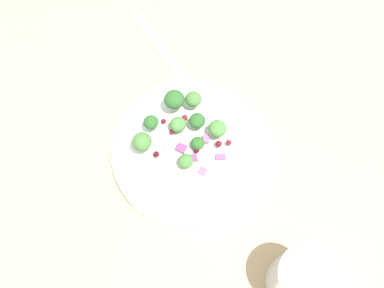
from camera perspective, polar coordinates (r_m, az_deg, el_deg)
The scene contains 26 objects.
ground_plane at distance 61.53cm, azimuth 1.51°, elevation 1.24°, with size 180.00×180.00×2.00cm, color tan.
plate at distance 58.56cm, azimuth 0.00°, elevation -0.72°, with size 23.18×23.18×1.70cm.
dressing_pool at distance 58.15cm, azimuth 0.00°, elevation -0.55°, with size 13.45×13.45×0.20cm, color white.
broccoli_floret_0 at distance 57.36cm, azimuth 3.59°, elevation 2.16°, with size 2.57×2.57×2.60cm.
broccoli_floret_1 at distance 58.88cm, azimuth -2.48°, elevation 6.21°, with size 2.99×2.99×3.02cm.
broccoli_floret_2 at distance 57.15cm, azimuth 0.81°, elevation 0.09°, with size 1.92×1.92×1.95cm.
broccoli_floret_3 at distance 59.46cm, azimuth 0.20°, elevation 6.27°, with size 2.44×2.44×2.47cm.
broccoli_floret_4 at distance 58.20cm, azimuth -5.75°, elevation 3.01°, with size 2.17×2.17×2.20cm.
broccoli_floret_5 at distance 56.47cm, azimuth -7.00°, elevation 0.32°, with size 2.73×2.73×2.77cm.
broccoli_floret_6 at distance 56.05cm, azimuth -0.88°, elevation -2.42°, with size 2.11×2.11×2.13cm.
broccoli_floret_7 at distance 57.92cm, azimuth -1.96°, elevation 2.73°, with size 2.33×2.33×2.36cm.
broccoli_floret_8 at distance 58.07cm, azimuth 0.74°, elevation 3.25°, with size 2.34×2.34×2.37cm.
cranberry_0 at distance 57.49cm, azimuth 3.75°, elevation 0.02°, with size 0.91×0.91×0.91cm, color maroon.
cranberry_1 at distance 57.13cm, azimuth 0.66°, elevation -0.91°, with size 0.77×0.77×0.77cm, color #4C0A14.
cranberry_2 at distance 59.58cm, azimuth -1.03°, elevation 3.70°, with size 0.88×0.88×0.88cm, color maroon.
cranberry_3 at distance 57.76cm, azimuth 5.17°, elevation 0.21°, with size 0.79×0.79×0.79cm, color maroon.
cranberry_4 at distance 57.06cm, azimuth -5.01°, elevation -1.43°, with size 0.86×0.86×0.86cm, color #4C0A14.
cranberry_5 at distance 58.54cm, azimuth -2.84°, elevation 1.96°, with size 0.73×0.73×0.73cm, color maroon.
cranberry_6 at distance 59.55cm, azimuth -4.00°, elevation 3.19°, with size 0.74×0.74×0.74cm, color maroon.
onion_bit_0 at distance 57.52cm, azimuth -1.50°, elevation -0.55°, with size 1.38×1.18×0.43cm, color #843D75.
onion_bit_1 at distance 57.20cm, azimuth 0.06°, elevation -2.02°, with size 1.39×1.06×0.58cm, color #843D75.
onion_bit_2 at distance 57.21cm, azimuth 4.05°, elevation -1.79°, with size 1.39×0.81×0.40cm, color #934C84.
onion_bit_3 at distance 56.63cm, azimuth 1.52°, elevation -3.81°, with size 1.17×1.02×0.36cm, color #A35B93.
onion_bit_4 at distance 58.10cm, azimuth 2.22°, elevation 0.78°, with size 0.86×1.20×0.53cm, color #A35B93.
fork at distance 67.57cm, azimuth -3.77°, elevation 12.33°, with size 18.01×8.35×0.50cm.
water_glass at distance 52.33cm, azimuth 14.97°, elevation -17.78°, with size 7.08×7.08×8.56cm, color silver.
Camera 1 is at (-25.11, 6.58, 54.78)cm, focal length 38.20 mm.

